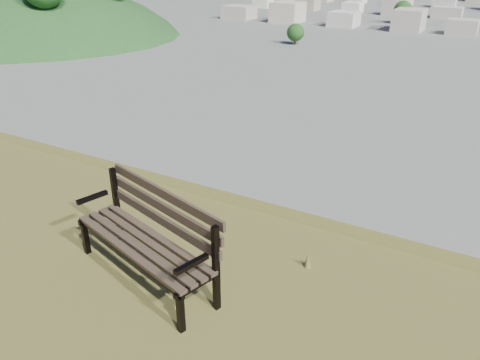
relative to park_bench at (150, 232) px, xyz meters
The scene contains 2 objects.
park_bench is the anchor object (origin of this frame).
green_wooded_hill 208.00m from the park_bench, 145.10° to the left, with size 162.79×130.23×81.39m.
Camera 1 is at (3.80, -0.77, 28.07)m, focal length 35.00 mm.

